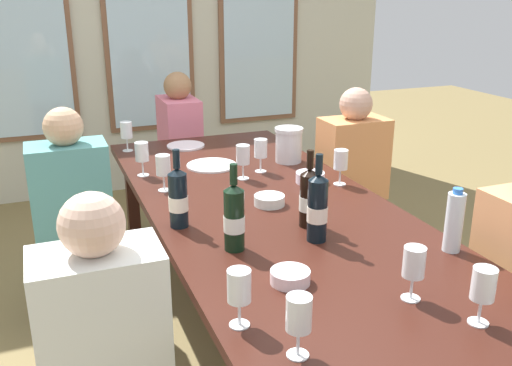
# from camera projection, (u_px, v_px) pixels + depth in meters

# --- Properties ---
(ground_plane) EXTENTS (12.00, 12.00, 0.00)m
(ground_plane) POSITION_uv_depth(u_px,v_px,m) (269.00, 348.00, 2.74)
(ground_plane) COLOR olive
(back_wall_with_windows) EXTENTS (4.23, 0.10, 2.90)m
(back_wall_with_windows) POSITION_uv_depth(u_px,v_px,m) (147.00, 13.00, 4.54)
(back_wall_with_windows) COLOR beige
(back_wall_with_windows) RESTS_ON ground
(dining_table) EXTENTS (1.03, 2.57, 0.74)m
(dining_table) POSITION_uv_depth(u_px,v_px,m) (270.00, 219.00, 2.52)
(dining_table) COLOR #3A1911
(dining_table) RESTS_ON ground
(white_plate_0) EXTENTS (0.23, 0.23, 0.01)m
(white_plate_0) POSITION_uv_depth(u_px,v_px,m) (186.00, 146.00, 3.42)
(white_plate_0) COLOR white
(white_plate_0) RESTS_ON dining_table
(white_plate_1) EXTENTS (0.27, 0.27, 0.01)m
(white_plate_1) POSITION_uv_depth(u_px,v_px,m) (212.00, 165.00, 3.04)
(white_plate_1) COLOR white
(white_plate_1) RESTS_ON dining_table
(metal_pitcher) EXTENTS (0.16, 0.16, 0.19)m
(metal_pitcher) POSITION_uv_depth(u_px,v_px,m) (289.00, 145.00, 3.09)
(metal_pitcher) COLOR silver
(metal_pitcher) RESTS_ON dining_table
(wine_bottle_0) EXTENTS (0.08, 0.08, 0.33)m
(wine_bottle_0) POSITION_uv_depth(u_px,v_px,m) (234.00, 217.00, 2.04)
(wine_bottle_0) COLOR black
(wine_bottle_0) RESTS_ON dining_table
(wine_bottle_1) EXTENTS (0.08, 0.08, 0.31)m
(wine_bottle_1) POSITION_uv_depth(u_px,v_px,m) (309.00, 198.00, 2.25)
(wine_bottle_1) COLOR black
(wine_bottle_1) RESTS_ON dining_table
(wine_bottle_2) EXTENTS (0.08, 0.08, 0.34)m
(wine_bottle_2) POSITION_uv_depth(u_px,v_px,m) (317.00, 208.00, 2.11)
(wine_bottle_2) COLOR black
(wine_bottle_2) RESTS_ON dining_table
(wine_bottle_3) EXTENTS (0.08, 0.08, 0.32)m
(wine_bottle_3) POSITION_uv_depth(u_px,v_px,m) (178.00, 198.00, 2.24)
(wine_bottle_3) COLOR black
(wine_bottle_3) RESTS_ON dining_table
(tasting_bowl_0) EXTENTS (0.13, 0.13, 0.04)m
(tasting_bowl_0) POSITION_uv_depth(u_px,v_px,m) (290.00, 277.00, 1.84)
(tasting_bowl_0) COLOR white
(tasting_bowl_0) RESTS_ON dining_table
(tasting_bowl_1) EXTENTS (0.14, 0.14, 0.05)m
(tasting_bowl_1) POSITION_uv_depth(u_px,v_px,m) (310.00, 177.00, 2.78)
(tasting_bowl_1) COLOR white
(tasting_bowl_1) RESTS_ON dining_table
(tasting_bowl_2) EXTENTS (0.14, 0.14, 0.04)m
(tasting_bowl_2) POSITION_uv_depth(u_px,v_px,m) (269.00, 200.00, 2.49)
(tasting_bowl_2) COLOR white
(tasting_bowl_2) RESTS_ON dining_table
(water_bottle) EXTENTS (0.06, 0.06, 0.24)m
(water_bottle) POSITION_uv_depth(u_px,v_px,m) (454.00, 222.00, 2.03)
(water_bottle) COLOR white
(water_bottle) RESTS_ON dining_table
(wine_glass_1) EXTENTS (0.07, 0.07, 0.17)m
(wine_glass_1) POSITION_uv_depth(u_px,v_px,m) (239.00, 289.00, 1.57)
(wine_glass_1) COLOR white
(wine_glass_1) RESTS_ON dining_table
(wine_glass_3) EXTENTS (0.07, 0.07, 0.17)m
(wine_glass_3) POSITION_uv_depth(u_px,v_px,m) (243.00, 156.00, 2.81)
(wine_glass_3) COLOR white
(wine_glass_3) RESTS_ON dining_table
(wine_glass_4) EXTENTS (0.07, 0.07, 0.17)m
(wine_glass_4) POSITION_uv_depth(u_px,v_px,m) (341.00, 161.00, 2.72)
(wine_glass_4) COLOR white
(wine_glass_4) RESTS_ON dining_table
(wine_glass_5) EXTENTS (0.07, 0.07, 0.17)m
(wine_glass_5) POSITION_uv_depth(u_px,v_px,m) (414.00, 265.00, 1.71)
(wine_glass_5) COLOR white
(wine_glass_5) RESTS_ON dining_table
(wine_glass_6) EXTENTS (0.07, 0.07, 0.17)m
(wine_glass_6) POSITION_uv_depth(u_px,v_px,m) (126.00, 131.00, 3.29)
(wine_glass_6) COLOR white
(wine_glass_6) RESTS_ON dining_table
(wine_glass_7) EXTENTS (0.07, 0.07, 0.17)m
(wine_glass_7) POSITION_uv_depth(u_px,v_px,m) (299.00, 315.00, 1.44)
(wine_glass_7) COLOR white
(wine_glass_7) RESTS_ON dining_table
(wine_glass_8) EXTENTS (0.07, 0.07, 0.17)m
(wine_glass_8) POSITION_uv_depth(u_px,v_px,m) (483.00, 285.00, 1.58)
(wine_glass_8) COLOR white
(wine_glass_8) RESTS_ON dining_table
(wine_glass_9) EXTENTS (0.07, 0.07, 0.17)m
(wine_glass_9) POSITION_uv_depth(u_px,v_px,m) (163.00, 166.00, 2.64)
(wine_glass_9) COLOR white
(wine_glass_9) RESTS_ON dining_table
(wine_glass_10) EXTENTS (0.07, 0.07, 0.17)m
(wine_glass_10) POSITION_uv_depth(u_px,v_px,m) (261.00, 149.00, 2.91)
(wine_glass_10) COLOR white
(wine_glass_10) RESTS_ON dining_table
(wine_glass_11) EXTENTS (0.07, 0.07, 0.17)m
(wine_glass_11) POSITION_uv_depth(u_px,v_px,m) (142.00, 153.00, 2.85)
(wine_glass_11) COLOR white
(wine_glass_11) RESTS_ON dining_table
(seated_person_0) EXTENTS (0.38, 0.24, 1.11)m
(seated_person_0) POSITION_uv_depth(u_px,v_px,m) (74.00, 221.00, 2.88)
(seated_person_0) COLOR #373741
(seated_person_0) RESTS_ON ground
(seated_person_1) EXTENTS (0.38, 0.24, 1.11)m
(seated_person_1) POSITION_uv_depth(u_px,v_px,m) (351.00, 185.00, 3.41)
(seated_person_1) COLOR #2D233B
(seated_person_1) RESTS_ON ground
(seated_person_4) EXTENTS (0.24, 0.38, 1.11)m
(seated_person_4) POSITION_uv_depth(u_px,v_px,m) (181.00, 155.00, 4.01)
(seated_person_4) COLOR #2C3233
(seated_person_4) RESTS_ON ground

